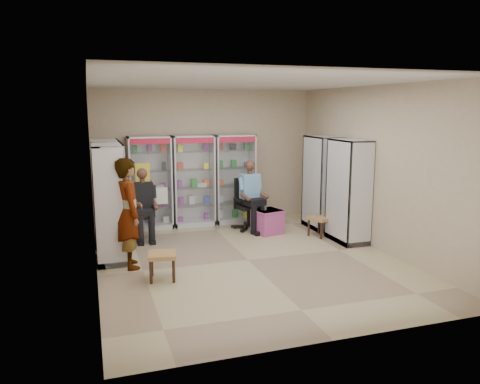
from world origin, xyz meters
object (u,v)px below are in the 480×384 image
object	(u,v)px
wooden_chair	(143,215)
pink_trunk	(268,222)
cabinet_right_far	(322,183)
cabinet_right_near	(348,191)
standing_man	(129,213)
cabinet_left_near	(110,204)
woven_stool_a	(320,226)
cabinet_left_far	(107,193)
cabinet_back_mid	(193,181)
seated_shopkeeper	(249,198)
office_chair	(249,204)
cabinet_back_right	(234,179)
woven_stool_b	(162,266)
cabinet_back_left	(150,183)

from	to	relation	value
wooden_chair	pink_trunk	world-z (taller)	wooden_chair
cabinet_right_far	cabinet_right_near	xyz separation A→B (m)	(0.00, -1.10, 0.00)
pink_trunk	standing_man	bearing A→B (deg)	-156.45
cabinet_right_far	standing_man	bearing A→B (deg)	107.68
cabinet_left_near	woven_stool_a	xyz separation A→B (m)	(4.13, 0.29, -0.80)
cabinet_right_near	cabinet_left_far	size ratio (longest dim) A/B	1.00
cabinet_back_mid	seated_shopkeeper	xyz separation A→B (m)	(1.04, -0.79, -0.30)
cabinet_left_far	cabinet_right_far	bearing A→B (deg)	87.43
cabinet_right_far	cabinet_left_near	xyz separation A→B (m)	(-4.46, -0.90, 0.00)
cabinet_back_mid	cabinet_right_far	xyz separation A→B (m)	(2.58, -1.13, 0.00)
cabinet_right_far	cabinet_left_far	distance (m)	4.46
office_chair	standing_man	size ratio (longest dim) A/B	0.61
cabinet_right_far	cabinet_left_near	distance (m)	4.55
wooden_chair	cabinet_left_far	bearing A→B (deg)	-163.61
cabinet_back_right	pink_trunk	size ratio (longest dim) A/B	3.85
cabinet_left_far	cabinet_left_near	size ratio (longest dim) A/B	1.00
woven_stool_b	standing_man	bearing A→B (deg)	118.58
cabinet_right_far	cabinet_right_near	world-z (taller)	same
cabinet_back_mid	seated_shopkeeper	size ratio (longest dim) A/B	1.42
cabinet_back_left	office_chair	xyz separation A→B (m)	(1.99, -0.74, -0.45)
pink_trunk	cabinet_back_mid	bearing A→B (deg)	137.63
cabinet_back_mid	office_chair	size ratio (longest dim) A/B	1.81
cabinet_right_far	cabinet_left_far	bearing A→B (deg)	87.43
wooden_chair	office_chair	size ratio (longest dim) A/B	0.85
cabinet_left_far	standing_man	xyz separation A→B (m)	(0.28, -1.53, -0.09)
cabinet_back_mid	cabinet_left_far	size ratio (longest dim) A/B	1.00
cabinet_right_far	seated_shopkeeper	size ratio (longest dim) A/B	1.42
wooden_chair	cabinet_left_near	bearing A→B (deg)	-117.61
cabinet_back_right	woven_stool_b	distance (m)	3.94
cabinet_right_near	cabinet_left_far	xyz separation A→B (m)	(-4.46, 1.30, 0.00)
office_chair	seated_shopkeeper	world-z (taller)	seated_shopkeeper
cabinet_right_near	woven_stool_b	size ratio (longest dim) A/B	4.76
cabinet_back_mid	woven_stool_b	world-z (taller)	cabinet_back_mid
cabinet_back_right	cabinet_right_far	xyz separation A→B (m)	(1.63, -1.13, 0.00)
cabinet_back_right	seated_shopkeeper	bearing A→B (deg)	-83.22
woven_stool_b	standing_man	world-z (taller)	standing_man
cabinet_right_near	standing_man	distance (m)	4.19
wooden_chair	office_chair	world-z (taller)	office_chair
cabinet_back_right	cabinet_left_far	world-z (taller)	same
office_chair	cabinet_left_near	bearing A→B (deg)	-167.54
cabinet_right_far	seated_shopkeeper	distance (m)	1.60
cabinet_right_near	cabinet_right_far	bearing A→B (deg)	0.00
cabinet_back_mid	cabinet_back_left	bearing A→B (deg)	180.00
cabinet_back_left	woven_stool_b	size ratio (longest dim) A/B	4.76
cabinet_left_near	office_chair	distance (m)	3.23
cabinet_left_near	wooden_chair	distance (m)	1.56
cabinet_back_right	wooden_chair	world-z (taller)	cabinet_back_right
cabinet_left_near	pink_trunk	world-z (taller)	cabinet_left_near
cabinet_left_far	cabinet_left_near	bearing A→B (deg)	-0.00
cabinet_back_right	cabinet_left_near	distance (m)	3.48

